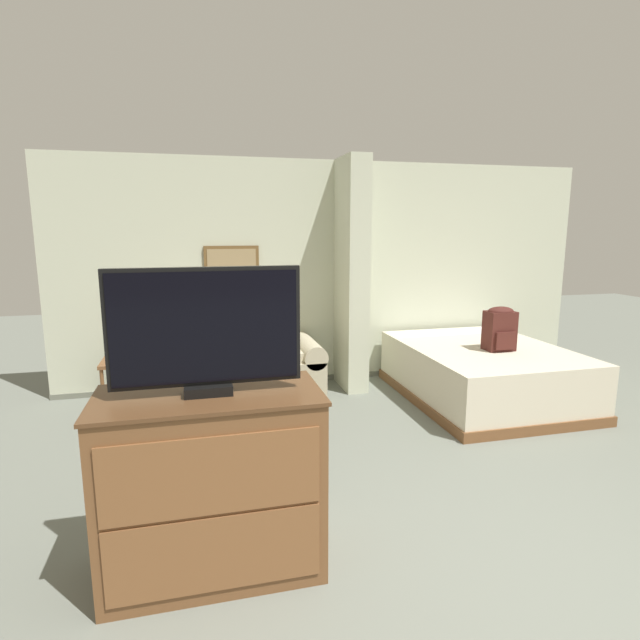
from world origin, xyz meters
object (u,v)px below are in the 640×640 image
at_px(tv_dresser, 212,483).
at_px(couch, 238,368).
at_px(bed, 481,372).
at_px(table_lamp, 126,334).
at_px(backpack, 500,328).
at_px(coffee_table, 253,388).
at_px(tv, 206,331).

bearing_deg(tv_dresser, couch, 82.63).
distance_m(tv_dresser, bed, 3.63).
relative_size(table_lamp, bed, 0.18).
xyz_separation_m(tv_dresser, backpack, (2.98, 1.94, 0.32)).
bearing_deg(coffee_table, table_lamp, 142.73).
xyz_separation_m(tv, backpack, (2.98, 1.94, -0.50)).
distance_m(couch, tv_dresser, 2.81).
xyz_separation_m(couch, table_lamp, (-1.11, -0.05, 0.45)).
distance_m(coffee_table, tv_dresser, 1.89).
bearing_deg(table_lamp, backpack, -12.00).
bearing_deg(bed, table_lamp, 170.87).
distance_m(tv_dresser, tv, 0.82).
distance_m(table_lamp, bed, 3.75).
bearing_deg(tv_dresser, coffee_table, 77.28).
relative_size(tv_dresser, backpack, 2.52).
xyz_separation_m(coffee_table, tv_dresser, (-0.42, -1.84, 0.10)).
bearing_deg(couch, coffee_table, -86.52).
relative_size(tv, backpack, 2.09).
relative_size(coffee_table, bed, 0.36).
bearing_deg(coffee_table, couch, 93.48).
bearing_deg(couch, bed, -14.00).
distance_m(bed, backpack, 0.56).
height_order(tv_dresser, bed, tv_dresser).
relative_size(table_lamp, tv_dresser, 0.32).
xyz_separation_m(coffee_table, backpack, (2.56, 0.09, 0.42)).
relative_size(coffee_table, tv, 0.78).
distance_m(tv_dresser, backpack, 3.57).
xyz_separation_m(coffee_table, table_lamp, (-1.17, 0.89, 0.38)).
bearing_deg(bed, couch, 166.00).
distance_m(tv, backpack, 3.59).
height_order(tv_dresser, tv, tv).
height_order(couch, tv, tv).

